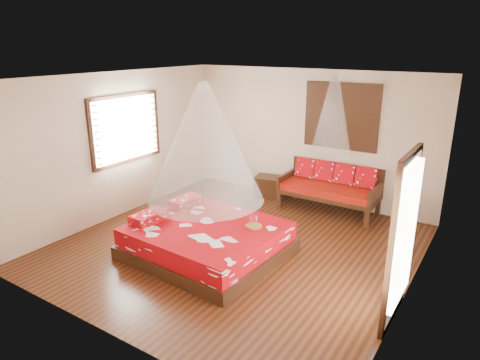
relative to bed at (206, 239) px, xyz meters
name	(u,v)px	position (x,y,z in m)	size (l,w,h in m)	color
room	(237,167)	(0.28, 0.49, 1.15)	(5.54, 5.54, 2.84)	black
bed	(206,239)	(0.00, 0.00, 0.00)	(2.41, 2.20, 0.65)	black
daybed	(330,186)	(0.98, 2.88, 0.27)	(1.95, 0.87, 0.98)	black
storage_chest	(270,187)	(-0.44, 2.94, -0.02)	(0.76, 0.62, 0.46)	black
shutter_panel	(341,116)	(0.98, 3.21, 1.65)	(1.52, 0.06, 1.32)	black
window_left	(126,129)	(-2.43, 0.69, 1.45)	(0.10, 1.74, 1.34)	black
glazed_door	(400,240)	(2.99, -0.11, 0.82)	(0.08, 1.02, 2.16)	black
wine_tray	(254,224)	(0.68, 0.36, 0.30)	(0.26, 0.26, 0.21)	brown
mosquito_net_main	(205,144)	(0.02, 0.00, 1.60)	(1.81, 1.81, 1.80)	white
mosquito_net_daybed	(333,115)	(0.98, 2.74, 1.75)	(0.78, 0.78, 1.50)	white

